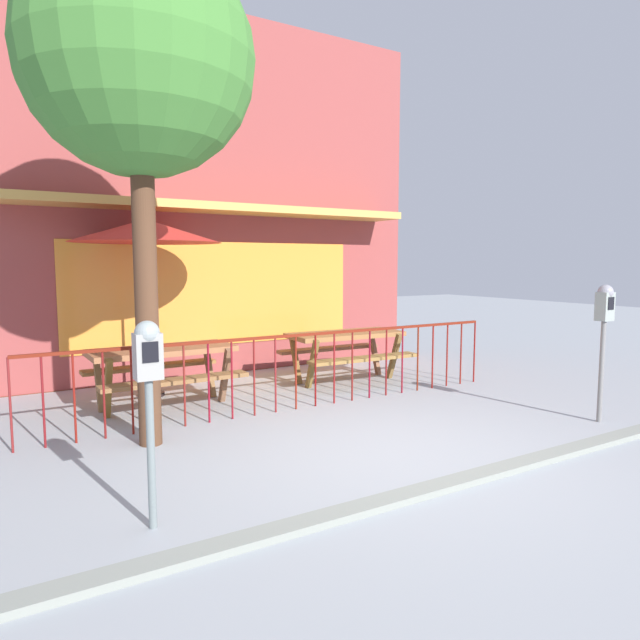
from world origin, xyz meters
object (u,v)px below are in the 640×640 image
(picnic_table_left, at_px, (163,360))
(parking_meter_far, at_px, (604,317))
(street_tree, at_px, (139,62))
(picnic_table_right, at_px, (345,343))
(parking_meter_near, at_px, (148,369))
(patio_umbrella, at_px, (146,232))

(picnic_table_left, bearing_deg, parking_meter_far, -38.42)
(parking_meter_far, distance_m, street_tree, 5.69)
(picnic_table_left, bearing_deg, picnic_table_right, 1.96)
(street_tree, bearing_deg, picnic_table_left, 69.79)
(street_tree, bearing_deg, parking_meter_near, -103.70)
(picnic_table_left, bearing_deg, patio_umbrella, 89.13)
(patio_umbrella, distance_m, street_tree, 2.64)
(parking_meter_far, bearing_deg, parking_meter_near, 179.48)
(parking_meter_near, relative_size, street_tree, 0.30)
(picnic_table_left, height_order, picnic_table_right, same)
(picnic_table_right, height_order, patio_umbrella, patio_umbrella)
(picnic_table_left, xyz_separation_m, picnic_table_right, (2.90, 0.10, 0.00))
(parking_meter_far, bearing_deg, street_tree, 158.11)
(parking_meter_near, bearing_deg, patio_umbrella, 75.98)
(parking_meter_near, height_order, street_tree, street_tree)
(picnic_table_right, bearing_deg, parking_meter_near, -138.87)
(picnic_table_left, distance_m, street_tree, 3.52)
(picnic_table_left, relative_size, parking_meter_far, 1.14)
(street_tree, bearing_deg, picnic_table_right, 24.10)
(picnic_table_left, xyz_separation_m, parking_meter_far, (4.20, -3.33, 0.63))
(parking_meter_far, relative_size, street_tree, 0.33)
(parking_meter_near, bearing_deg, picnic_table_left, 73.41)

